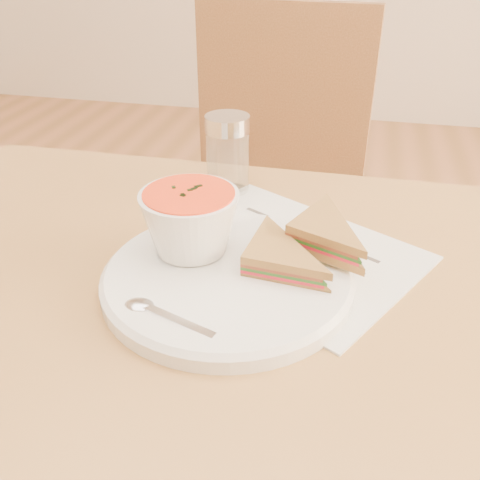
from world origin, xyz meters
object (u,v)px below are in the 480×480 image
(plate, at_px, (228,279))
(condiment_shaker, at_px, (228,155))
(soup_bowl, at_px, (190,225))
(chair_far, at_px, (258,229))

(plate, height_order, condiment_shaker, condiment_shaker)
(plate, relative_size, soup_bowl, 2.49)
(soup_bowl, bearing_deg, plate, -30.97)
(plate, bearing_deg, soup_bowl, 149.03)
(chair_far, relative_size, plate, 3.34)
(chair_far, bearing_deg, condiment_shaker, 98.02)
(condiment_shaker, bearing_deg, soup_bowl, -87.83)
(chair_far, xyz_separation_m, condiment_shaker, (0.02, -0.36, 0.33))
(plate, bearing_deg, chair_far, 97.42)
(chair_far, relative_size, soup_bowl, 8.32)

